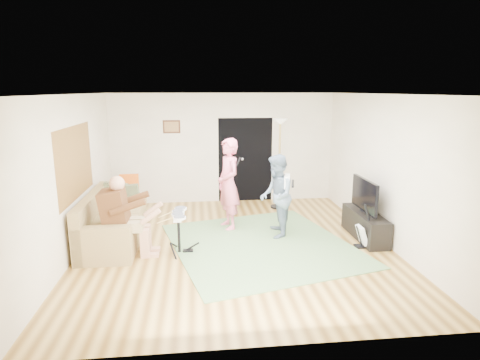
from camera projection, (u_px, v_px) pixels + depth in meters
name	position (u px, v px, depth m)	size (l,w,h in m)	color
floor	(235.00, 245.00, 7.33)	(6.00, 6.00, 0.00)	brown
walls	(235.00, 173.00, 7.03)	(5.50, 6.00, 2.70)	silver
ceiling	(235.00, 94.00, 6.73)	(6.00, 6.00, 0.00)	white
window_blinds	(75.00, 162.00, 6.89)	(2.05, 2.05, 0.00)	olive
doorway	(245.00, 160.00, 10.05)	(2.10, 2.10, 0.00)	black
picture_frame	(172.00, 127.00, 9.68)	(0.42, 0.03, 0.32)	#3F2314
area_rug	(261.00, 244.00, 7.33)	(3.05, 3.32, 0.02)	#59814E
sofa	(109.00, 226.00, 7.41)	(0.93, 2.25, 0.91)	#967D4B
drummer	(127.00, 225.00, 6.78)	(0.90, 0.50, 1.39)	#583218
drum_kit	(179.00, 235.00, 6.91)	(0.41, 0.73, 0.75)	black
singer	(228.00, 184.00, 8.04)	(0.67, 0.44, 1.84)	#ED6788
microphone	(238.00, 162.00, 7.96)	(0.06, 0.06, 0.24)	black
guitarist	(276.00, 196.00, 7.62)	(0.77, 0.60, 1.59)	slate
guitar_held	(287.00, 181.00, 7.57)	(0.12, 0.60, 0.26)	white
guitar_spare	(362.00, 235.00, 7.18)	(0.29, 0.26, 0.80)	black
torchiere_lamp	(280.00, 148.00, 9.35)	(0.38, 0.38, 2.12)	black
dining_chair	(130.00, 205.00, 8.62)	(0.45, 0.47, 1.00)	tan
tv_cabinet	(365.00, 225.00, 7.64)	(0.40, 1.40, 0.50)	black
television	(365.00, 195.00, 7.50)	(0.06, 1.04, 0.60)	black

